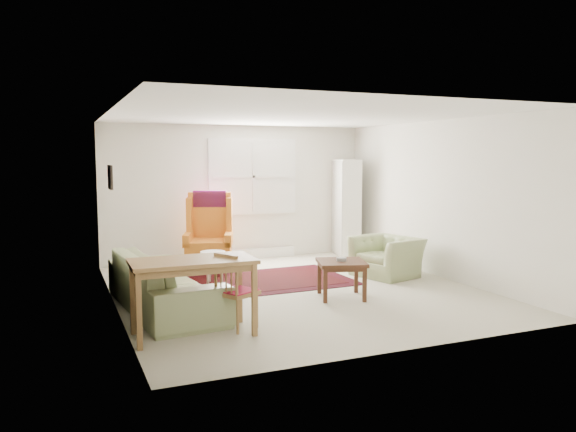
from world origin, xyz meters
name	(u,v)px	position (x,y,z in m)	size (l,w,h in m)	color
room	(292,202)	(0.02, 0.21, 1.26)	(5.04, 5.54, 2.51)	#BBB59F
rug	(263,281)	(-0.25, 0.72, 0.01)	(2.68, 1.72, 0.03)	black
sofa	(165,272)	(-1.93, -0.30, 0.48)	(2.39, 0.93, 0.96)	#8C9A66
armchair	(387,253)	(1.74, 0.33, 0.38)	(0.97, 0.85, 0.76)	#8C9A66
wingback_chair	(209,231)	(-0.79, 1.88, 0.67)	(0.77, 0.82, 1.34)	orange
coffee_table	(341,279)	(0.40, -0.63, 0.26)	(0.63, 0.63, 0.51)	#412214
stool	(213,268)	(-1.00, 0.85, 0.25)	(0.38, 0.38, 0.50)	white
cabinet	(346,207)	(2.10, 2.35, 0.93)	(0.39, 0.75, 1.87)	white
desk	(193,297)	(-1.84, -1.46, 0.42)	(1.31, 0.66, 0.83)	olive
desk_chair	(237,290)	(-1.33, -1.41, 0.43)	(0.38, 0.38, 0.87)	olive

